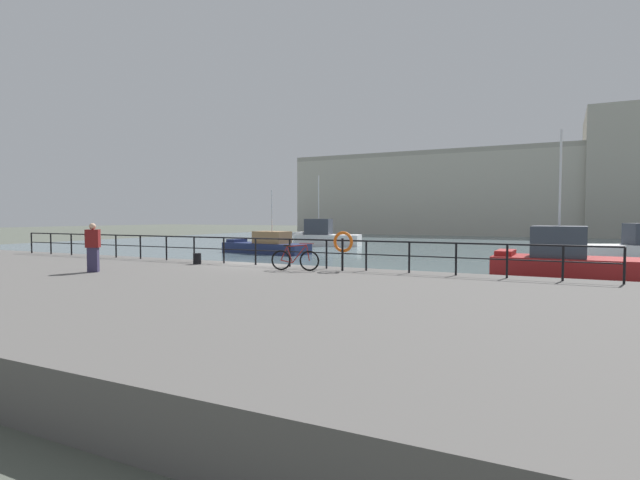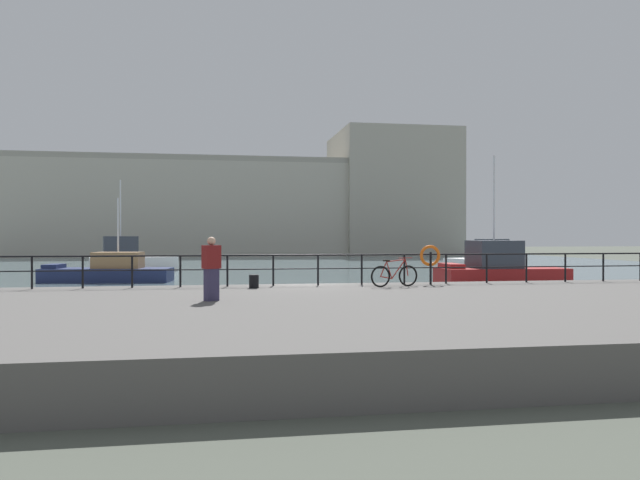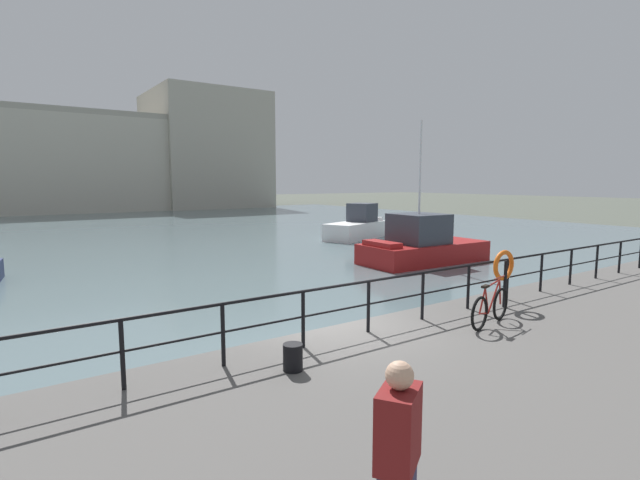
# 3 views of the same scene
# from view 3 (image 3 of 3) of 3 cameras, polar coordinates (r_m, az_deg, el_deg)

# --- Properties ---
(ground_plane) EXTENTS (240.00, 240.00, 0.00)m
(ground_plane) POSITION_cam_3_polar(r_m,az_deg,el_deg) (10.48, 1.95, -15.13)
(ground_plane) COLOR #4C5147
(water_basin) EXTENTS (80.00, 60.00, 0.01)m
(water_basin) POSITION_cam_3_polar(r_m,az_deg,el_deg) (38.63, -25.72, 0.52)
(water_basin) COLOR slate
(water_basin) RESTS_ON ground_plane
(harbor_building) EXTENTS (58.98, 16.57, 17.28)m
(harbor_building) POSITION_cam_3_polar(r_m,az_deg,el_deg) (72.52, -25.14, 8.72)
(harbor_building) COLOR #B2AD9E
(harbor_building) RESTS_ON ground_plane
(moored_red_daysailer) EXTENTS (5.67, 3.81, 2.44)m
(moored_red_daysailer) POSITION_cam_3_polar(r_m,az_deg,el_deg) (32.85, 4.57, 1.65)
(moored_red_daysailer) COLOR white
(moored_red_daysailer) RESTS_ON water_basin
(moored_small_launch) EXTENTS (6.51, 3.01, 6.82)m
(moored_small_launch) POSITION_cam_3_polar(r_m,az_deg,el_deg) (23.51, 12.25, -0.61)
(moored_small_launch) COLOR maroon
(moored_small_launch) RESTS_ON water_basin
(quay_railing) EXTENTS (26.59, 0.07, 1.08)m
(quay_railing) POSITION_cam_3_polar(r_m,az_deg,el_deg) (9.08, 2.13, -7.55)
(quay_railing) COLOR black
(quay_railing) RESTS_ON quay_promenade
(parked_bicycle) EXTENTS (1.74, 0.44, 0.98)m
(parked_bicycle) POSITION_cam_3_polar(r_m,az_deg,el_deg) (10.65, 19.97, -7.69)
(parked_bicycle) COLOR black
(parked_bicycle) RESTS_ON quay_promenade
(mooring_bollard) EXTENTS (0.32, 0.32, 0.44)m
(mooring_bollard) POSITION_cam_3_polar(r_m,az_deg,el_deg) (7.81, -3.32, -14.02)
(mooring_bollard) COLOR black
(mooring_bollard) RESTS_ON quay_promenade
(life_ring_stand) EXTENTS (0.75, 0.16, 1.40)m
(life_ring_stand) POSITION_cam_3_polar(r_m,az_deg,el_deg) (12.18, 21.42, -3.11)
(life_ring_stand) COLOR black
(life_ring_stand) RESTS_ON quay_promenade
(standing_person) EXTENTS (0.52, 0.47, 1.69)m
(standing_person) POSITION_cam_3_polar(r_m,az_deg,el_deg) (4.07, 9.40, -25.24)
(standing_person) COLOR #332D4C
(standing_person) RESTS_ON quay_promenade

